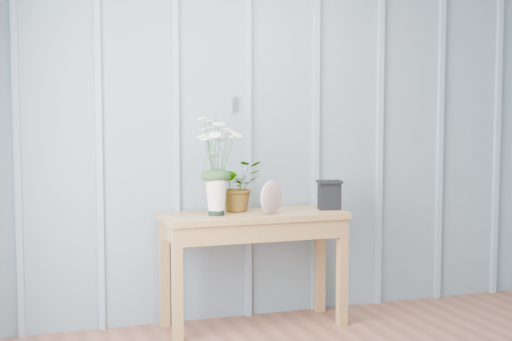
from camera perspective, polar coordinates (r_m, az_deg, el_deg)
name	(u,v)px	position (r m, az deg, el deg)	size (l,w,h in m)	color
room_shell	(374,2)	(4.21, 8.61, 12.02)	(4.00, 4.50, 2.50)	gray
sideboard	(253,230)	(5.12, -0.18, -4.35)	(1.20, 0.45, 0.75)	#9D713C
daisy_vase	(216,152)	(4.95, -2.92, 1.38)	(0.46, 0.35, 0.65)	black
spider_plant	(237,186)	(5.16, -1.36, -1.11)	(0.30, 0.26, 0.34)	#1F3E1C
felt_disc_vessel	(271,197)	(5.02, 1.11, -1.97)	(0.22, 0.06, 0.22)	#8E4F55
carved_box	(329,195)	(5.27, 5.36, -1.76)	(0.18, 0.16, 0.20)	black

